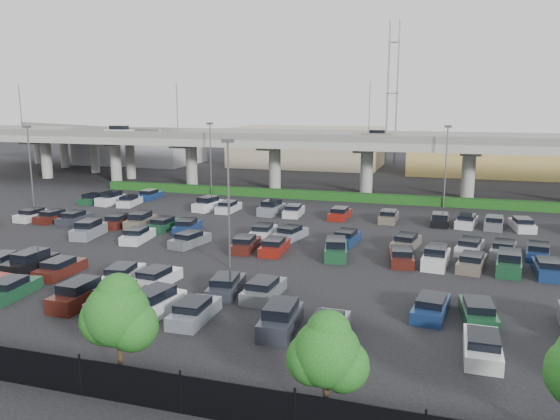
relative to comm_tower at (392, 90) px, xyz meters
name	(u,v)px	position (x,y,z in m)	size (l,w,h in m)	color
ground	(262,244)	(-4.00, -74.00, -15.61)	(280.00, 280.00, 0.00)	black
overpass	(331,145)	(-4.25, -42.01, -8.64)	(150.00, 13.00, 15.80)	#9B9A93
on_ramp	(80,135)	(-56.10, -30.95, -8.76)	(50.93, 30.13, 8.80)	#9B9A93
hedge	(322,195)	(-4.00, -49.00, -15.06)	(66.00, 1.60, 1.10)	#164113
fence	(61,373)	(-4.05, -102.00, -14.71)	(70.00, 0.10, 2.00)	black
tree_row	(91,309)	(-3.30, -100.53, -12.09)	(65.07, 3.66, 5.94)	#332316
parked_cars	(243,248)	(-4.40, -77.96, -15.01)	(63.00, 41.54, 1.67)	#481913
light_poles	(229,173)	(-8.12, -72.00, -9.37)	(66.90, 48.38, 10.30)	#55555A
distant_buildings	(428,152)	(8.38, -12.19, -11.87)	(138.00, 24.00, 9.00)	gray
comm_tower	(392,90)	(0.00, 0.00, 0.00)	(2.40, 2.40, 30.00)	#55555A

